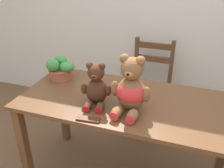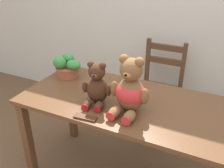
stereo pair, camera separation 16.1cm
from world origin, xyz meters
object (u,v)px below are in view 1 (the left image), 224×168
(wooden_chair_behind, at_px, (149,88))
(teddy_bear_right, at_px, (131,89))
(chocolate_bar, at_px, (88,119))
(potted_plant, at_px, (60,69))
(teddy_bear_left, at_px, (96,87))

(wooden_chair_behind, bearing_deg, teddy_bear_right, 92.31)
(teddy_bear_right, bearing_deg, chocolate_bar, 46.20)
(potted_plant, xyz_separation_m, chocolate_bar, (0.44, -0.46, -0.08))
(wooden_chair_behind, height_order, potted_plant, potted_plant)
(teddy_bear_left, distance_m, potted_plant, 0.50)
(teddy_bear_right, height_order, potted_plant, teddy_bear_right)
(teddy_bear_right, height_order, chocolate_bar, teddy_bear_right)
(wooden_chair_behind, distance_m, teddy_bear_left, 1.04)
(teddy_bear_left, relative_size, chocolate_bar, 2.03)
(chocolate_bar, bearing_deg, potted_plant, 133.97)
(teddy_bear_right, distance_m, potted_plant, 0.71)
(wooden_chair_behind, relative_size, teddy_bear_right, 2.47)
(teddy_bear_left, xyz_separation_m, teddy_bear_right, (0.24, 0.00, 0.02))
(wooden_chair_behind, relative_size, potted_plant, 4.09)
(wooden_chair_behind, height_order, chocolate_bar, wooden_chair_behind)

